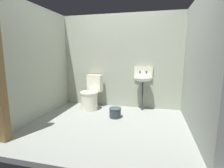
{
  "coord_description": "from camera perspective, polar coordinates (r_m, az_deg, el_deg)",
  "views": [
    {
      "loc": [
        0.79,
        -2.93,
        1.28
      ],
      "look_at": [
        0.0,
        0.28,
        0.7
      ],
      "focal_mm": 27.67,
      "sensor_mm": 36.0,
      "label": 1
    }
  ],
  "objects": [
    {
      "name": "bucket",
      "position": [
        3.55,
        1.05,
        -9.4
      ],
      "size": [
        0.25,
        0.25,
        0.2
      ],
      "color": "#2E373C",
      "rests_on": "ground"
    },
    {
      "name": "toilet_near_wall",
      "position": [
        4.09,
        -6.95,
        -3.69
      ],
      "size": [
        0.46,
        0.64,
        0.78
      ],
      "rotation": [
        0.0,
        0.0,
        3.0
      ],
      "color": "silver",
      "rests_on": "ground"
    },
    {
      "name": "wall_right",
      "position": [
        3.11,
        26.53,
        5.56
      ],
      "size": [
        0.1,
        2.47,
        2.2
      ],
      "primitive_type": "cube",
      "color": "#929A91",
      "rests_on": "ground"
    },
    {
      "name": "ground_plane",
      "position": [
        3.31,
        -1.21,
        -13.58
      ],
      "size": [
        3.24,
        2.67,
        0.08
      ],
      "primitive_type": "cube",
      "color": "gray"
    },
    {
      "name": "sink",
      "position": [
        3.94,
        10.18,
        2.13
      ],
      "size": [
        0.42,
        0.35,
        0.99
      ],
      "color": "#2E373C",
      "rests_on": "ground"
    },
    {
      "name": "wall_back",
      "position": [
        4.19,
        2.96,
        7.45
      ],
      "size": [
        3.24,
        0.1,
        2.2
      ],
      "primitive_type": "cube",
      "color": "#969E8B",
      "rests_on": "ground"
    },
    {
      "name": "wall_left",
      "position": [
        3.78,
        -23.02,
        6.41
      ],
      "size": [
        0.1,
        2.47,
        2.2
      ],
      "primitive_type": "cube",
      "color": "#97A18D",
      "rests_on": "ground"
    }
  ]
}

